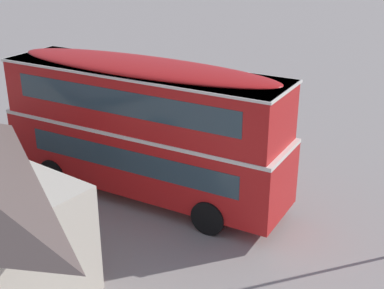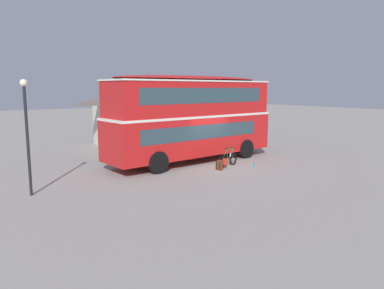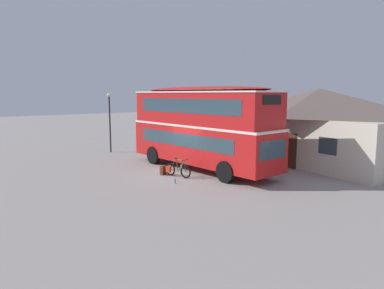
{
  "view_description": "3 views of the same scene",
  "coord_description": "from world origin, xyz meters",
  "px_view_note": "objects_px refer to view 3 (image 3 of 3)",
  "views": [
    {
      "loc": [
        -10.63,
        14.08,
        8.69
      ],
      "look_at": [
        -1.34,
        -0.0,
        1.68
      ],
      "focal_mm": 48.84,
      "sensor_mm": 36.0,
      "label": 1
    },
    {
      "loc": [
        -11.93,
        -15.11,
        4.1
      ],
      "look_at": [
        -1.31,
        -0.19,
        1.26
      ],
      "focal_mm": 34.02,
      "sensor_mm": 36.0,
      "label": 2
    },
    {
      "loc": [
        15.63,
        -11.14,
        4.38
      ],
      "look_at": [
        0.94,
        -0.21,
        1.73
      ],
      "focal_mm": 32.82,
      "sensor_mm": 36.0,
      "label": 3
    }
  ],
  "objects_px": {
    "double_decker_bus": "(201,124)",
    "water_bottle_blue_sports": "(175,181)",
    "backpack_on_ground": "(163,170)",
    "touring_bicycle": "(177,170)",
    "street_lamp": "(110,116)"
  },
  "relations": [
    {
      "from": "touring_bicycle",
      "to": "street_lamp",
      "type": "distance_m",
      "value": 9.9
    },
    {
      "from": "backpack_on_ground",
      "to": "water_bottle_blue_sports",
      "type": "bearing_deg",
      "value": -15.31
    },
    {
      "from": "touring_bicycle",
      "to": "backpack_on_ground",
      "type": "height_order",
      "value": "touring_bicycle"
    },
    {
      "from": "double_decker_bus",
      "to": "water_bottle_blue_sports",
      "type": "distance_m",
      "value": 4.38
    },
    {
      "from": "touring_bicycle",
      "to": "street_lamp",
      "type": "xyz_separation_m",
      "value": [
        -9.59,
        0.48,
        2.39
      ]
    },
    {
      "from": "backpack_on_ground",
      "to": "water_bottle_blue_sports",
      "type": "relative_size",
      "value": 2.19
    },
    {
      "from": "touring_bicycle",
      "to": "water_bottle_blue_sports",
      "type": "xyz_separation_m",
      "value": [
        1.13,
        -0.86,
        -0.26
      ]
    },
    {
      "from": "backpack_on_ground",
      "to": "water_bottle_blue_sports",
      "type": "distance_m",
      "value": 2.02
    },
    {
      "from": "double_decker_bus",
      "to": "water_bottle_blue_sports",
      "type": "relative_size",
      "value": 43.87
    },
    {
      "from": "backpack_on_ground",
      "to": "street_lamp",
      "type": "relative_size",
      "value": 0.12
    },
    {
      "from": "backpack_on_ground",
      "to": "water_bottle_blue_sports",
      "type": "xyz_separation_m",
      "value": [
        1.94,
        -0.53,
        -0.15
      ]
    },
    {
      "from": "water_bottle_blue_sports",
      "to": "touring_bicycle",
      "type": "bearing_deg",
      "value": 142.72
    },
    {
      "from": "street_lamp",
      "to": "water_bottle_blue_sports",
      "type": "bearing_deg",
      "value": -7.13
    },
    {
      "from": "street_lamp",
      "to": "backpack_on_ground",
      "type": "bearing_deg",
      "value": -5.27
    },
    {
      "from": "backpack_on_ground",
      "to": "double_decker_bus",
      "type": "bearing_deg",
      "value": 87.53
    }
  ]
}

